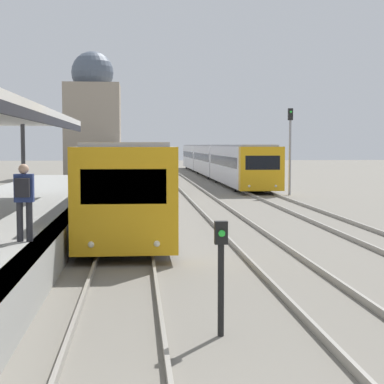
# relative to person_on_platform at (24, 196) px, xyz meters

# --- Properties ---
(person_on_platform) EXTENTS (0.40, 0.40, 1.66)m
(person_on_platform) POSITION_rel_person_on_platform_xyz_m (0.00, 0.00, 0.00)
(person_on_platform) COLOR #2D2D33
(person_on_platform) RESTS_ON station_platform
(train_near) EXTENTS (2.70, 51.88, 3.07)m
(train_near) POSITION_rel_person_on_platform_xyz_m (2.08, 27.78, -0.21)
(train_near) COLOR gold
(train_near) RESTS_ON ground_plane
(train_far) EXTENTS (2.68, 46.87, 3.02)m
(train_far) POSITION_rel_person_on_platform_xyz_m (9.80, 46.91, -0.24)
(train_far) COLOR gold
(train_far) RESTS_ON ground_plane
(signal_post_near) EXTENTS (0.20, 0.21, 1.82)m
(signal_post_near) POSITION_rel_person_on_platform_xyz_m (3.70, -4.05, -0.79)
(signal_post_near) COLOR black
(signal_post_near) RESTS_ON ground_plane
(signal_mast_far) EXTENTS (0.28, 0.29, 5.17)m
(signal_mast_far) POSITION_rel_person_on_platform_xyz_m (11.51, 23.78, 1.32)
(signal_mast_far) COLOR gray
(signal_mast_far) RESTS_ON ground_plane
(distant_domed_building) EXTENTS (5.08, 5.08, 11.67)m
(distant_domed_building) POSITION_rel_person_on_platform_xyz_m (-1.67, 46.96, 3.54)
(distant_domed_building) COLOR gray
(distant_domed_building) RESTS_ON ground_plane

